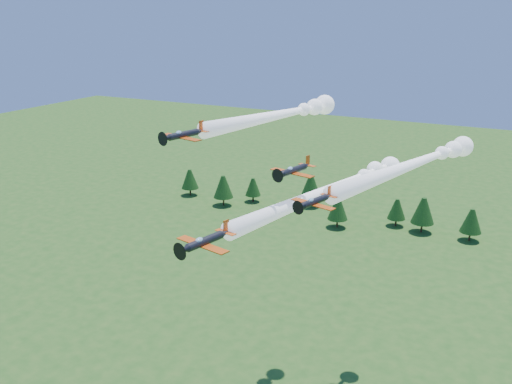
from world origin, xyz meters
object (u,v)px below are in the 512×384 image
at_px(plane_slot, 293,170).
at_px(plane_left, 284,114).
at_px(plane_lead, 335,187).
at_px(plane_right, 419,162).

bearing_deg(plane_slot, plane_left, 132.38).
distance_m(plane_lead, plane_slot, 12.84).
distance_m(plane_right, plane_slot, 22.40).
bearing_deg(plane_right, plane_slot, -115.58).
height_order(plane_lead, plane_right, plane_right).
xyz_separation_m(plane_lead, plane_right, (12.32, 5.27, 4.63)).
bearing_deg(plane_left, plane_right, 18.75).
bearing_deg(plane_left, plane_lead, -3.59).
bearing_deg(plane_right, plane_lead, -140.25).
relative_size(plane_right, plane_slot, 5.83).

